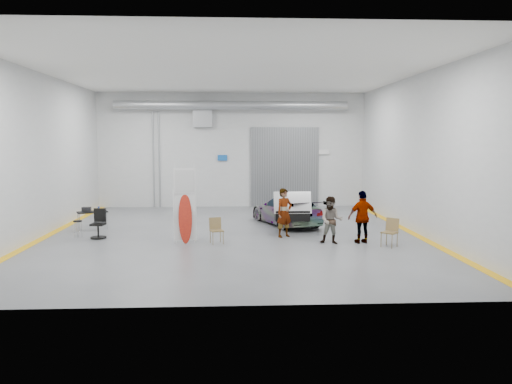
{
  "coord_description": "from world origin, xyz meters",
  "views": [
    {
      "loc": [
        -0.03,
        -18.38,
        3.55
      ],
      "look_at": [
        0.93,
        1.07,
        1.5
      ],
      "focal_mm": 35.0,
      "sensor_mm": 36.0,
      "label": 1
    }
  ],
  "objects_px": {
    "sedan_car": "(286,210)",
    "folding_chair_far": "(389,238)",
    "office_chair": "(99,226)",
    "surfboard_display": "(184,211)",
    "person_b": "(331,220)",
    "work_table": "(91,212)",
    "shop_stool": "(78,229)",
    "folding_chair_near": "(217,236)",
    "person_c": "(363,217)",
    "person_a": "(284,213)"
  },
  "relations": [
    {
      "from": "surfboard_display",
      "to": "person_b",
      "type": "bearing_deg",
      "value": -13.48
    },
    {
      "from": "folding_chair_near",
      "to": "shop_stool",
      "type": "xyz_separation_m",
      "value": [
        -5.07,
        1.3,
        0.04
      ]
    },
    {
      "from": "folding_chair_far",
      "to": "shop_stool",
      "type": "bearing_deg",
      "value": -147.23
    },
    {
      "from": "folding_chair_far",
      "to": "work_table",
      "type": "relative_size",
      "value": 0.75
    },
    {
      "from": "person_c",
      "to": "surfboard_display",
      "type": "distance_m",
      "value": 6.12
    },
    {
      "from": "sedan_car",
      "to": "person_a",
      "type": "height_order",
      "value": "person_a"
    },
    {
      "from": "person_b",
      "to": "work_table",
      "type": "relative_size",
      "value": 1.29
    },
    {
      "from": "person_a",
      "to": "surfboard_display",
      "type": "xyz_separation_m",
      "value": [
        -3.55,
        -0.94,
        0.22
      ]
    },
    {
      "from": "work_table",
      "to": "person_b",
      "type": "bearing_deg",
      "value": -19.61
    },
    {
      "from": "sedan_car",
      "to": "person_c",
      "type": "xyz_separation_m",
      "value": [
        2.19,
        -3.93,
        0.3
      ]
    },
    {
      "from": "office_chair",
      "to": "sedan_car",
      "type": "bearing_deg",
      "value": 26.86
    },
    {
      "from": "sedan_car",
      "to": "folding_chair_far",
      "type": "xyz_separation_m",
      "value": [
        2.93,
        -4.56,
        -0.32
      ]
    },
    {
      "from": "folding_chair_far",
      "to": "work_table",
      "type": "xyz_separation_m",
      "value": [
        -10.8,
        3.78,
        0.42
      ]
    },
    {
      "from": "person_a",
      "to": "folding_chair_far",
      "type": "xyz_separation_m",
      "value": [
        3.3,
        -1.86,
        -0.6
      ]
    },
    {
      "from": "surfboard_display",
      "to": "folding_chair_near",
      "type": "height_order",
      "value": "surfboard_display"
    },
    {
      "from": "folding_chair_near",
      "to": "person_a",
      "type": "bearing_deg",
      "value": 6.38
    },
    {
      "from": "person_a",
      "to": "office_chair",
      "type": "distance_m",
      "value": 6.74
    },
    {
      "from": "person_b",
      "to": "folding_chair_near",
      "type": "bearing_deg",
      "value": -166.78
    },
    {
      "from": "person_b",
      "to": "person_c",
      "type": "relative_size",
      "value": 0.9
    },
    {
      "from": "surfboard_display",
      "to": "work_table",
      "type": "height_order",
      "value": "surfboard_display"
    },
    {
      "from": "work_table",
      "to": "folding_chair_near",
      "type": "bearing_deg",
      "value": -30.43
    },
    {
      "from": "shop_stool",
      "to": "work_table",
      "type": "relative_size",
      "value": 0.5
    },
    {
      "from": "folding_chair_far",
      "to": "shop_stool",
      "type": "relative_size",
      "value": 1.5
    },
    {
      "from": "sedan_car",
      "to": "person_b",
      "type": "relative_size",
      "value": 2.59
    },
    {
      "from": "folding_chair_near",
      "to": "office_chair",
      "type": "height_order",
      "value": "office_chair"
    },
    {
      "from": "surfboard_display",
      "to": "work_table",
      "type": "distance_m",
      "value": 4.89
    },
    {
      "from": "folding_chair_near",
      "to": "sedan_car",
      "type": "bearing_deg",
      "value": 36.13
    },
    {
      "from": "work_table",
      "to": "office_chair",
      "type": "distance_m",
      "value": 1.99
    },
    {
      "from": "surfboard_display",
      "to": "shop_stool",
      "type": "height_order",
      "value": "surfboard_display"
    },
    {
      "from": "surfboard_display",
      "to": "folding_chair_far",
      "type": "distance_m",
      "value": 6.96
    },
    {
      "from": "surfboard_display",
      "to": "shop_stool",
      "type": "bearing_deg",
      "value": 153.74
    },
    {
      "from": "person_a",
      "to": "surfboard_display",
      "type": "bearing_deg",
      "value": 164.03
    },
    {
      "from": "shop_stool",
      "to": "work_table",
      "type": "xyz_separation_m",
      "value": [
        0.01,
        1.68,
        0.4
      ]
    },
    {
      "from": "person_a",
      "to": "folding_chair_near",
      "type": "xyz_separation_m",
      "value": [
        -2.44,
        -1.05,
        -0.62
      ]
    },
    {
      "from": "folding_chair_near",
      "to": "office_chair",
      "type": "distance_m",
      "value": 4.45
    },
    {
      "from": "person_c",
      "to": "folding_chair_far",
      "type": "xyz_separation_m",
      "value": [
        0.74,
        -0.63,
        -0.61
      ]
    },
    {
      "from": "person_c",
      "to": "folding_chair_near",
      "type": "distance_m",
      "value": 5.05
    },
    {
      "from": "folding_chair_far",
      "to": "office_chair",
      "type": "xyz_separation_m",
      "value": [
        -10.03,
        1.97,
        0.17
      ]
    },
    {
      "from": "sedan_car",
      "to": "office_chair",
      "type": "bearing_deg",
      "value": 0.61
    },
    {
      "from": "person_a",
      "to": "work_table",
      "type": "xyz_separation_m",
      "value": [
        -7.5,
        1.92,
        -0.18
      ]
    },
    {
      "from": "person_b",
      "to": "surfboard_display",
      "type": "relative_size",
      "value": 0.59
    },
    {
      "from": "person_b",
      "to": "folding_chair_far",
      "type": "relative_size",
      "value": 1.72
    },
    {
      "from": "person_b",
      "to": "person_a",
      "type": "bearing_deg",
      "value": 155.64
    },
    {
      "from": "person_a",
      "to": "work_table",
      "type": "distance_m",
      "value": 7.74
    },
    {
      "from": "surfboard_display",
      "to": "folding_chair_near",
      "type": "xyz_separation_m",
      "value": [
        1.11,
        -0.11,
        -0.84
      ]
    },
    {
      "from": "person_b",
      "to": "work_table",
      "type": "bearing_deg",
      "value": 176.9
    },
    {
      "from": "folding_chair_far",
      "to": "office_chair",
      "type": "height_order",
      "value": "office_chair"
    },
    {
      "from": "sedan_car",
      "to": "work_table",
      "type": "xyz_separation_m",
      "value": [
        -7.87,
        -0.78,
        0.1
      ]
    },
    {
      "from": "shop_stool",
      "to": "office_chair",
      "type": "height_order",
      "value": "office_chair"
    },
    {
      "from": "sedan_car",
      "to": "folding_chair_near",
      "type": "height_order",
      "value": "sedan_car"
    }
  ]
}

